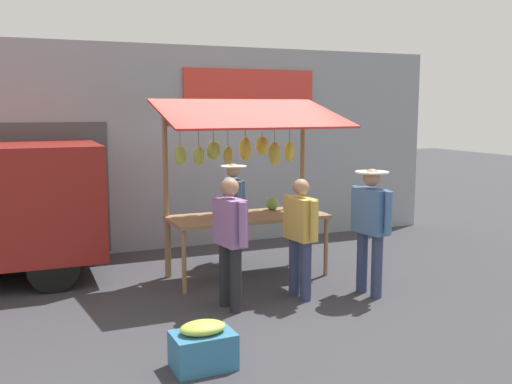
# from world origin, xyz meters

# --- Properties ---
(ground_plane) EXTENTS (40.00, 40.00, 0.00)m
(ground_plane) POSITION_xyz_m (0.00, 0.00, 0.00)
(ground_plane) COLOR #38383D
(street_backdrop) EXTENTS (9.00, 0.30, 3.40)m
(street_backdrop) POSITION_xyz_m (0.04, -2.20, 1.70)
(street_backdrop) COLOR #8C939E
(street_backdrop) RESTS_ON ground
(market_stall) EXTENTS (2.50, 1.46, 2.50)m
(market_stall) POSITION_xyz_m (-0.01, -0.07, 1.56)
(market_stall) COLOR olive
(market_stall) RESTS_ON ground
(vendor_with_sunhat) EXTENTS (0.40, 0.67, 1.54)m
(vendor_with_sunhat) POSITION_xyz_m (-0.07, -0.75, 0.89)
(vendor_with_sunhat) COLOR #232328
(vendor_with_sunhat) RESTS_ON ground
(shopper_in_striped_shirt) EXTENTS (0.42, 0.69, 1.62)m
(shopper_in_striped_shirt) POSITION_xyz_m (-1.12, 1.36, 0.96)
(shopper_in_striped_shirt) COLOR navy
(shopper_in_striped_shirt) RESTS_ON ground
(shopper_in_grey_tee) EXTENTS (0.28, 0.66, 1.51)m
(shopper_in_grey_tee) POSITION_xyz_m (-0.25, 1.12, 0.86)
(shopper_in_grey_tee) COLOR navy
(shopper_in_grey_tee) RESTS_ON ground
(shopper_with_shopping_bag) EXTENTS (0.29, 0.67, 1.57)m
(shopper_with_shopping_bag) POSITION_xyz_m (0.70, 1.18, 0.90)
(shopper_with_shopping_bag) COLOR #232328
(shopper_with_shopping_bag) RESTS_ON ground
(produce_crate_near) EXTENTS (0.57, 0.41, 0.45)m
(produce_crate_near) POSITION_xyz_m (1.49, 2.58, 0.21)
(produce_crate_near) COLOR teal
(produce_crate_near) RESTS_ON ground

